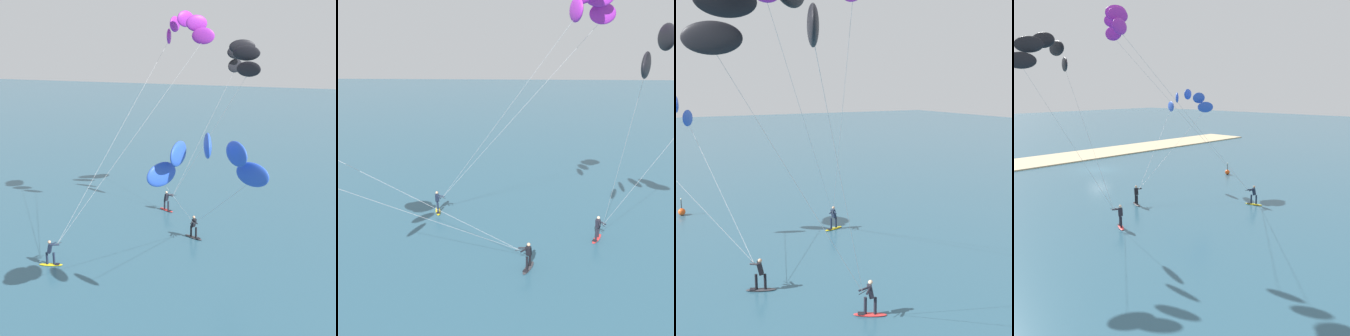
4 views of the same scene
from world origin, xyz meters
TOP-DOWN VIEW (x-y plane):
  - ground_plane at (0.00, 0.00)m, footprint 240.00×240.00m
  - sand_strip at (0.00, -10.39)m, footprint 80.00×8.10m
  - kitesurfer_nearshore at (-2.99, 11.93)m, footprint 12.20×6.87m
  - kitesurfer_mid_water at (9.28, 17.02)m, footprint 11.79×8.88m
  - kitesurfer_far_out at (13.57, 13.56)m, footprint 5.88×8.01m
  - marker_buoy at (-8.53, 13.41)m, footprint 0.56×0.56m

SIDE VIEW (x-z plane):
  - ground_plane at x=0.00m, z-range 0.00..0.00m
  - sand_strip at x=0.00m, z-range 0.00..0.16m
  - marker_buoy at x=-8.53m, z-range -0.39..0.99m
  - kitesurfer_nearshore at x=-2.99m, z-range 3.34..13.12m
  - kitesurfer_far_out at x=13.57m, z-range 5.11..18.82m
  - kitesurfer_mid_water at x=9.28m, z-range 6.03..21.66m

